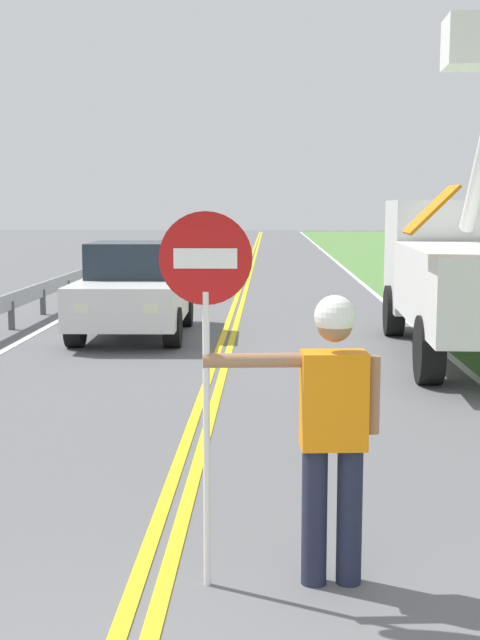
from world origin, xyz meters
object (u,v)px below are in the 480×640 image
object	(u,v)px
flagger_worker	(332,421)
oncoming_sedan_nearest	(135,290)
utility_bucket_truck	(472,266)
stop_sign_paddle	(206,315)

from	to	relation	value
flagger_worker	oncoming_sedan_nearest	distance (m)	10.62
utility_bucket_truck	oncoming_sedan_nearest	bearing A→B (deg)	164.15
flagger_worker	oncoming_sedan_nearest	size ratio (longest dim) A/B	0.44
stop_sign_paddle	utility_bucket_truck	world-z (taller)	utility_bucket_truck
stop_sign_paddle	utility_bucket_truck	size ratio (longest dim) A/B	0.34
stop_sign_paddle	oncoming_sedan_nearest	distance (m)	10.52
utility_bucket_truck	flagger_worker	bearing A→B (deg)	-108.42
utility_bucket_truck	oncoming_sedan_nearest	world-z (taller)	utility_bucket_truck
flagger_worker	utility_bucket_truck	bearing A→B (deg)	71.58
stop_sign_paddle	oncoming_sedan_nearest	world-z (taller)	stop_sign_paddle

